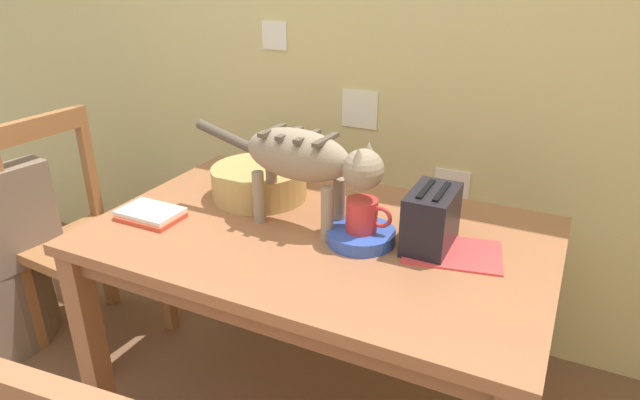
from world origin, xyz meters
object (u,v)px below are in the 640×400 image
object	(u,v)px
cat	(307,160)
wooden_chair_far	(83,239)
dining_table	(320,256)
saucer_bowl	(361,236)
book_stack	(151,214)
toaster	(431,219)
magazine	(452,252)
wicker_basket	(259,182)
coffee_mug	(363,215)

from	to	relation	value
cat	wooden_chair_far	world-z (taller)	cat
dining_table	saucer_bowl	world-z (taller)	saucer_bowl
book_stack	toaster	distance (m)	0.86
magazine	book_stack	xyz separation A→B (m)	(-0.90, -0.20, 0.01)
dining_table	wicker_basket	size ratio (longest dim) A/B	4.21
magazine	book_stack	distance (m)	0.93
toaster	wooden_chair_far	world-z (taller)	wooden_chair_far
book_stack	wooden_chair_far	bearing A→B (deg)	163.02
wooden_chair_far	wicker_basket	bearing A→B (deg)	104.04
coffee_mug	book_stack	size ratio (longest dim) A/B	0.69
dining_table	saucer_bowl	xyz separation A→B (m)	(0.14, -0.01, 0.11)
dining_table	coffee_mug	world-z (taller)	coffee_mug
wicker_basket	toaster	bearing A→B (deg)	-8.42
dining_table	toaster	bearing A→B (deg)	8.34
cat	wicker_basket	world-z (taller)	cat
coffee_mug	toaster	xyz separation A→B (m)	(0.18, 0.06, -0.00)
cat	dining_table	bearing A→B (deg)	94.02
book_stack	dining_table	bearing A→B (deg)	17.15
coffee_mug	wooden_chair_far	size ratio (longest dim) A/B	0.14
magazine	wooden_chair_far	size ratio (longest dim) A/B	0.28
cat	magazine	size ratio (longest dim) A/B	2.40
cat	toaster	bearing A→B (deg)	101.16
toaster	coffee_mug	bearing A→B (deg)	-161.88
dining_table	cat	bearing A→B (deg)	-179.73
saucer_bowl	coffee_mug	size ratio (longest dim) A/B	1.46
magazine	wicker_basket	bearing A→B (deg)	160.68
dining_table	cat	distance (m)	0.31
book_stack	wooden_chair_far	size ratio (longest dim) A/B	0.21
magazine	book_stack	size ratio (longest dim) A/B	1.35
coffee_mug	magazine	bearing A→B (deg)	11.27
toaster	wooden_chair_far	distance (m)	1.42
book_stack	wicker_basket	xyz separation A→B (m)	(0.22, 0.30, 0.04)
wooden_chair_far	book_stack	bearing A→B (deg)	77.22
saucer_bowl	magazine	distance (m)	0.26
dining_table	magazine	size ratio (longest dim) A/B	5.08
wicker_basket	book_stack	bearing A→B (deg)	-126.13
saucer_bowl	wicker_basket	distance (m)	0.46
saucer_bowl	toaster	bearing A→B (deg)	17.79
dining_table	wooden_chair_far	world-z (taller)	wooden_chair_far
cat	book_stack	bearing A→B (deg)	-67.67
book_stack	wicker_basket	distance (m)	0.37
dining_table	book_stack	bearing A→B (deg)	-162.85
book_stack	wooden_chair_far	xyz separation A→B (m)	(-0.54, 0.17, -0.29)
cat	wooden_chair_far	distance (m)	1.13
cat	coffee_mug	size ratio (longest dim) A/B	4.70
wooden_chair_far	coffee_mug	bearing A→B (deg)	93.29
magazine	dining_table	bearing A→B (deg)	174.55
cat	coffee_mug	xyz separation A→B (m)	(0.18, -0.01, -0.13)
dining_table	book_stack	world-z (taller)	book_stack
saucer_bowl	coffee_mug	bearing A→B (deg)	0.00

